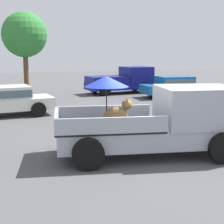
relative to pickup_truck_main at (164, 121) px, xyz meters
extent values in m
plane|color=#4C4C4F|center=(-0.43, 0.08, -0.96)|extent=(80.00, 80.00, 0.00)
cylinder|color=black|center=(1.46, 0.74, -0.56)|extent=(0.84, 0.41, 0.80)
cylinder|color=black|center=(1.12, -1.19, -0.56)|extent=(0.84, 0.41, 0.80)
cylinder|color=black|center=(-1.99, 1.35, -0.56)|extent=(0.84, 0.41, 0.80)
cylinder|color=black|center=(-2.33, -0.58, -0.56)|extent=(0.84, 0.41, 0.80)
cube|color=#9EA3AD|center=(-0.43, 0.08, -0.39)|extent=(5.24, 2.64, 0.50)
cube|color=#9EA3AD|center=(0.94, -0.16, 0.40)|extent=(2.39, 2.20, 1.08)
cube|color=black|center=(-1.57, 0.28, -0.11)|extent=(3.08, 2.30, 0.06)
cube|color=#9EA3AD|center=(-1.41, 1.19, 0.12)|extent=(2.78, 0.58, 0.40)
cube|color=#9EA3AD|center=(-1.73, -0.63, 0.12)|extent=(2.78, 0.58, 0.40)
cube|color=#9EA3AD|center=(-2.90, 0.51, 0.12)|extent=(0.42, 1.83, 0.40)
ellipsoid|color=olive|center=(-1.37, 0.14, 0.18)|extent=(0.73, 0.43, 0.52)
sphere|color=olive|center=(-1.07, 0.09, 0.50)|extent=(0.32, 0.32, 0.28)
cone|color=olive|center=(-1.06, 0.17, 0.64)|extent=(0.10, 0.10, 0.12)
cone|color=olive|center=(-1.09, 0.01, 0.64)|extent=(0.10, 0.10, 0.12)
cylinder|color=black|center=(-1.62, 0.18, 0.47)|extent=(0.03, 0.03, 1.11)
cone|color=#1E33B7|center=(-1.62, 0.18, 1.12)|extent=(1.35, 1.35, 0.28)
cylinder|color=black|center=(5.21, 14.98, -0.58)|extent=(0.78, 0.34, 0.76)
cylinder|color=black|center=(5.41, 13.09, -0.58)|extent=(0.78, 0.34, 0.76)
cylinder|color=black|center=(2.03, 14.64, -0.58)|extent=(0.78, 0.34, 0.76)
cylinder|color=black|center=(2.23, 12.75, -0.58)|extent=(0.78, 0.34, 0.76)
cube|color=navy|center=(3.72, 13.86, -0.41)|extent=(4.96, 2.29, 0.50)
cube|color=navy|center=(4.91, 13.99, 0.34)|extent=(2.08, 1.99, 1.00)
cube|color=navy|center=(2.72, 13.76, 0.04)|extent=(2.87, 2.07, 0.40)
cylinder|color=black|center=(7.67, 11.55, -0.63)|extent=(0.67, 0.25, 0.66)
cylinder|color=black|center=(7.59, 9.79, -0.63)|extent=(0.67, 0.25, 0.66)
cylinder|color=black|center=(4.97, 11.66, -0.63)|extent=(0.67, 0.25, 0.66)
cylinder|color=black|center=(4.89, 9.91, -0.63)|extent=(0.67, 0.25, 0.66)
cube|color=#195999|center=(6.28, 10.73, -0.41)|extent=(4.37, 1.95, 0.52)
cube|color=#195999|center=(6.18, 10.73, 0.09)|extent=(2.17, 1.69, 0.56)
cube|color=#4C606B|center=(6.18, 10.73, 0.09)|extent=(2.11, 1.77, 0.32)
cylinder|color=black|center=(-2.70, 6.77, -0.63)|extent=(0.68, 0.29, 0.66)
cylinder|color=black|center=(-2.89, 8.52, -0.63)|extent=(0.68, 0.29, 0.66)
cube|color=silver|center=(-4.14, 7.50, -0.41)|extent=(4.46, 2.21, 0.52)
cube|color=silver|center=(-4.04, 7.51, 0.09)|extent=(2.26, 1.81, 0.56)
cube|color=#4C606B|center=(-4.04, 7.51, 0.09)|extent=(2.21, 1.89, 0.32)
cylinder|color=brown|center=(-2.56, 14.69, 0.49)|extent=(0.32, 0.32, 2.91)
sphere|color=#2D7A33|center=(-2.56, 14.69, 2.96)|extent=(2.90, 2.90, 2.90)
camera|label=1|loc=(-4.30, -8.36, 1.90)|focal=54.86mm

